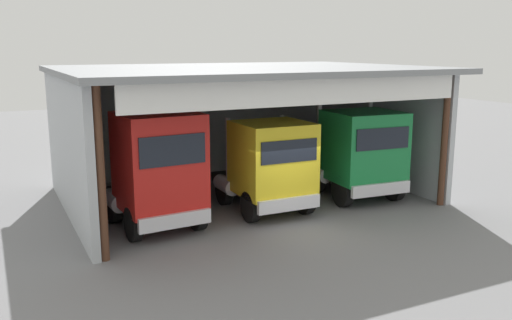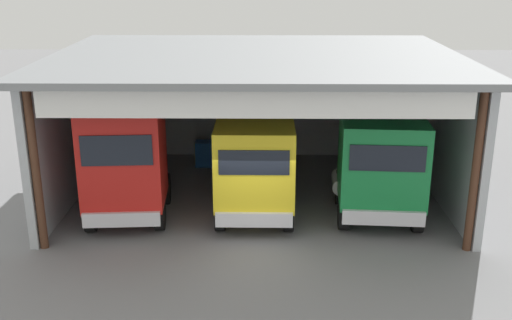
{
  "view_description": "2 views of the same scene",
  "coord_description": "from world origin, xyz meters",
  "px_view_note": "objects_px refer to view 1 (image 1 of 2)",
  "views": [
    {
      "loc": [
        -8.66,
        -14.39,
        5.73
      ],
      "look_at": [
        0.0,
        3.19,
        1.68
      ],
      "focal_mm": 38.56,
      "sensor_mm": 36.0,
      "label": 1
    },
    {
      "loc": [
        0.21,
        -15.85,
        8.01
      ],
      "look_at": [
        0.0,
        3.19,
        1.68
      ],
      "focal_mm": 43.03,
      "sensor_mm": 36.0,
      "label": 2
    }
  ],
  "objects_px": {
    "tool_cart": "(168,173)",
    "truck_red_center_left_bay": "(156,169)",
    "oil_drum": "(162,174)",
    "truck_yellow_yard_outside": "(268,165)",
    "truck_green_center_bay": "(359,152)"
  },
  "relations": [
    {
      "from": "truck_yellow_yard_outside",
      "to": "tool_cart",
      "type": "height_order",
      "value": "truck_yellow_yard_outside"
    },
    {
      "from": "tool_cart",
      "to": "truck_green_center_bay",
      "type": "bearing_deg",
      "value": -42.49
    },
    {
      "from": "truck_red_center_left_bay",
      "to": "truck_yellow_yard_outside",
      "type": "height_order",
      "value": "truck_red_center_left_bay"
    },
    {
      "from": "truck_yellow_yard_outside",
      "to": "truck_green_center_bay",
      "type": "relative_size",
      "value": 1.06
    },
    {
      "from": "truck_red_center_left_bay",
      "to": "truck_yellow_yard_outside",
      "type": "xyz_separation_m",
      "value": [
        4.0,
        0.12,
        -0.27
      ]
    },
    {
      "from": "truck_yellow_yard_outside",
      "to": "truck_green_center_bay",
      "type": "xyz_separation_m",
      "value": [
        3.9,
        0.01,
        0.12
      ]
    },
    {
      "from": "truck_green_center_bay",
      "to": "oil_drum",
      "type": "relative_size",
      "value": 5.03
    },
    {
      "from": "tool_cart",
      "to": "truck_yellow_yard_outside",
      "type": "bearing_deg",
      "value": -69.89
    },
    {
      "from": "tool_cart",
      "to": "truck_red_center_left_bay",
      "type": "bearing_deg",
      "value": -110.21
    },
    {
      "from": "truck_yellow_yard_outside",
      "to": "oil_drum",
      "type": "height_order",
      "value": "truck_yellow_yard_outside"
    },
    {
      "from": "truck_yellow_yard_outside",
      "to": "oil_drum",
      "type": "bearing_deg",
      "value": -67.92
    },
    {
      "from": "truck_red_center_left_bay",
      "to": "truck_green_center_bay",
      "type": "relative_size",
      "value": 1.0
    },
    {
      "from": "truck_red_center_left_bay",
      "to": "oil_drum",
      "type": "height_order",
      "value": "truck_red_center_left_bay"
    },
    {
      "from": "oil_drum",
      "to": "tool_cart",
      "type": "bearing_deg",
      "value": -23.41
    },
    {
      "from": "truck_yellow_yard_outside",
      "to": "oil_drum",
      "type": "xyz_separation_m",
      "value": [
        -2.19,
        5.48,
        -1.26
      ]
    }
  ]
}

